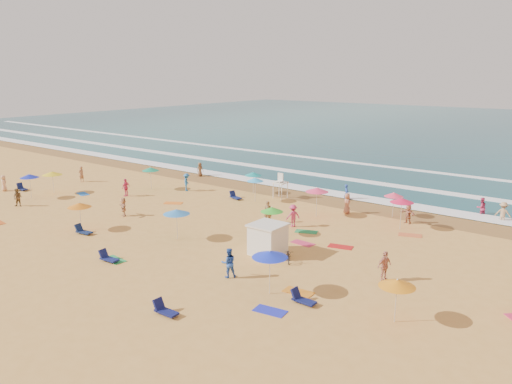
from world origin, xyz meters
The scene contains 12 objects.
ground centered at (0.00, 0.00, 0.00)m, with size 220.00×220.00×0.00m, color gold.
ocean centered at (0.00, 84.00, 0.00)m, with size 220.00×140.00×0.18m, color #0C4756.
wet_sand centered at (0.00, 12.50, 0.01)m, with size 220.00×220.00×0.00m, color olive.
surf_foam centered at (0.00, 21.32, 0.10)m, with size 200.00×18.70×0.05m.
cabana centered at (6.64, -2.75, 1.00)m, with size 2.00×2.00×2.00m, color silver.
cabana_roof centered at (6.64, -2.75, 2.06)m, with size 2.20×2.20×0.12m, color silver.
bicycle centered at (8.54, -3.05, 0.42)m, with size 0.55×1.58×0.83m, color black.
lifeguard_stand centered at (-1.56, 10.40, 1.05)m, with size 1.20×1.20×2.10m, color white, non-canonical shape.
beach_umbrellas centered at (1.42, 0.54, 2.14)m, with size 54.07×25.91×0.72m.
loungers centered at (6.01, -4.95, 0.17)m, with size 61.65×21.03×0.34m.
towels centered at (1.70, -2.23, 0.01)m, with size 32.95×18.80×0.03m.
beachgoers centered at (0.04, 4.88, 0.83)m, with size 44.42×24.62×2.09m.
Camera 1 is at (25.51, -28.41, 11.98)m, focal length 35.00 mm.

